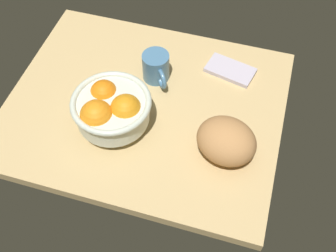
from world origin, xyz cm
name	(u,v)px	position (x,y,z in cm)	size (l,w,h in cm)	color
ground_plane	(145,107)	(0.00, 0.00, -1.50)	(74.64, 61.26, 3.00)	tan
fruit_bowl	(111,109)	(-5.80, -8.72, 6.58)	(20.42, 20.42, 11.77)	silver
bread_loaf	(226,141)	(24.10, -9.10, 5.06)	(15.05, 12.95, 10.12)	#BC834D
napkin_folded	(230,70)	(20.08, 18.45, 0.65)	(13.72, 7.60, 1.31)	#BEB5C7
mug	(156,67)	(0.07, 10.27, 4.15)	(9.06, 10.48, 8.29)	teal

